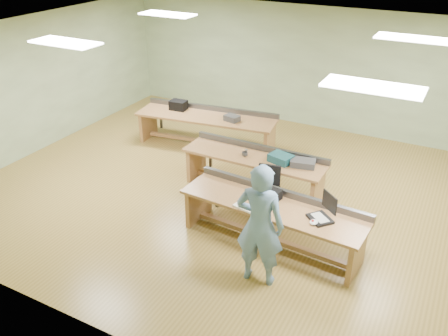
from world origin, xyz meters
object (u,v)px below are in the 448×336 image
at_px(workbench_front, 273,214).
at_px(parts_bin_teal, 281,158).
at_px(person, 260,225).
at_px(camera_bag, 274,194).
at_px(workbench_mid, 254,165).
at_px(laptop_base, 320,219).
at_px(workbench_back, 207,123).
at_px(drinks_can, 246,152).
at_px(task_chair, 267,197).
at_px(mug, 245,154).
at_px(parts_bin_grey, 303,163).

bearing_deg(workbench_front, parts_bin_teal, 111.23).
relative_size(person, camera_bag, 7.84).
height_order(workbench_mid, camera_bag, camera_bag).
bearing_deg(laptop_base, workbench_back, -179.01).
distance_m(workbench_mid, drinks_can, 0.30).
xyz_separation_m(task_chair, drinks_can, (-0.71, 0.60, 0.48)).
height_order(workbench_front, task_chair, task_chair).
relative_size(camera_bag, task_chair, 0.27).
xyz_separation_m(mug, drinks_can, (-0.01, 0.08, 0.01)).
xyz_separation_m(workbench_front, mug, (-1.15, 1.34, 0.24)).
relative_size(camera_bag, parts_bin_grey, 0.55).
distance_m(workbench_mid, parts_bin_grey, 0.99).
height_order(workbench_back, drinks_can, workbench_back).
distance_m(workbench_back, parts_bin_grey, 3.16).
bearing_deg(workbench_mid, parts_bin_grey, 2.19).
relative_size(parts_bin_teal, parts_bin_grey, 0.94).
bearing_deg(parts_bin_teal, workbench_back, 149.45).
height_order(camera_bag, mug, camera_bag).
bearing_deg(camera_bag, parts_bin_teal, 116.79).
distance_m(laptop_base, task_chair, 1.60).
distance_m(parts_bin_teal, parts_bin_grey, 0.42).
xyz_separation_m(workbench_mid, person, (1.16, -2.37, 0.40)).
height_order(person, laptop_base, person).
bearing_deg(workbench_back, parts_bin_teal, -38.44).
bearing_deg(parts_bin_teal, person, -75.22).
bearing_deg(laptop_base, workbench_front, -146.49).
bearing_deg(workbench_mid, mug, -146.12).
distance_m(person, task_chair, 1.95).
bearing_deg(laptop_base, drinks_can, -177.83).
height_order(workbench_back, camera_bag, camera_bag).
bearing_deg(workbench_back, person, -59.21).
relative_size(person, parts_bin_grey, 4.31).
bearing_deg(camera_bag, parts_bin_grey, 98.40).
height_order(workbench_front, drinks_can, workbench_front).
distance_m(laptop_base, camera_bag, 0.90).
distance_m(parts_bin_teal, drinks_can, 0.70).
xyz_separation_m(task_chair, mug, (-0.70, 0.52, 0.47)).
height_order(workbench_back, person, person).
height_order(workbench_mid, parts_bin_teal, parts_bin_teal).
bearing_deg(mug, parts_bin_teal, 8.35).
distance_m(camera_bag, mug, 1.60).
bearing_deg(workbench_front, drinks_can, 132.93).
bearing_deg(workbench_front, workbench_back, 138.76).
bearing_deg(task_chair, workbench_front, -72.48).
bearing_deg(parts_bin_grey, parts_bin_teal, -175.26).
relative_size(workbench_back, parts_bin_teal, 8.02).
height_order(workbench_back, parts_bin_grey, parts_bin_grey).
distance_m(person, drinks_can, 2.70).
bearing_deg(camera_bag, workbench_mid, 135.72).
bearing_deg(laptop_base, person, -86.88).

